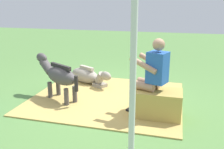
# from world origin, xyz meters

# --- Properties ---
(ground_plane) EXTENTS (24.00, 24.00, 0.00)m
(ground_plane) POSITION_xyz_m (0.00, 0.00, 0.00)
(ground_plane) COLOR #568442
(hay_patch) EXTENTS (3.00, 2.62, 0.02)m
(hay_patch) POSITION_xyz_m (0.00, -0.20, 0.01)
(hay_patch) COLOR tan
(hay_patch) RESTS_ON ground
(hay_bale) EXTENTS (0.76, 0.49, 0.48)m
(hay_bale) POSITION_xyz_m (-1.09, 0.43, 0.24)
(hay_bale) COLOR tan
(hay_bale) RESTS_ON ground
(person_seated) EXTENTS (0.72, 0.56, 1.36)m
(person_seated) POSITION_xyz_m (-0.93, 0.39, 0.75)
(person_seated) COLOR tan
(person_seated) RESTS_ON ground
(pony_standing) EXTENTS (1.22, 0.82, 0.88)m
(pony_standing) POSITION_xyz_m (0.91, 0.14, 0.52)
(pony_standing) COLOR #4C4747
(pony_standing) RESTS_ON ground
(pony_lying) EXTENTS (1.30, 0.90, 0.42)m
(pony_lying) POSITION_xyz_m (0.73, -0.99, 0.19)
(pony_lying) COLOR gray
(pony_lying) RESTS_ON ground
(tent_pole_left) EXTENTS (0.06, 0.06, 2.47)m
(tent_pole_left) POSITION_xyz_m (-0.97, 2.33, 1.23)
(tent_pole_left) COLOR silver
(tent_pole_left) RESTS_ON ground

